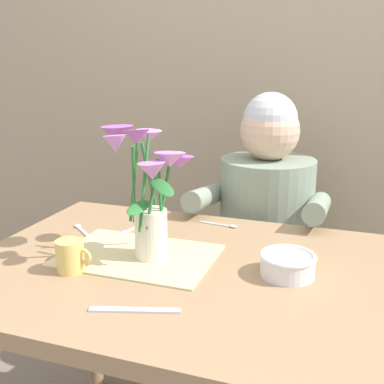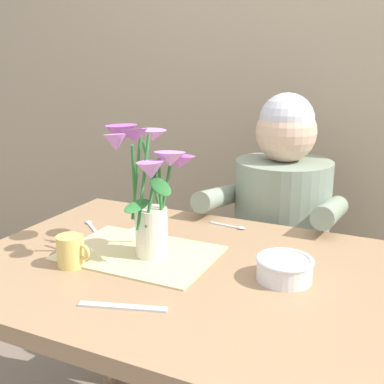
{
  "view_description": "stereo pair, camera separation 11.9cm",
  "coord_description": "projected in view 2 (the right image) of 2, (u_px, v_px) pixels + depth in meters",
  "views": [
    {
      "loc": [
        0.33,
        -1.03,
        1.24
      ],
      "look_at": [
        -0.04,
        0.05,
        0.92
      ],
      "focal_mm": 44.21,
      "sensor_mm": 36.0,
      "label": 1
    },
    {
      "loc": [
        0.44,
        -0.99,
        1.24
      ],
      "look_at": [
        -0.04,
        0.05,
        0.92
      ],
      "focal_mm": 44.21,
      "sensor_mm": 36.0,
      "label": 2
    }
  ],
  "objects": [
    {
      "name": "spoon_1",
      "position": [
        90.0,
        225.0,
        1.48
      ],
      "size": [
        0.1,
        0.09,
        0.01
      ],
      "color": "silver",
      "rests_on": "dining_table"
    },
    {
      "name": "wood_panel_backdrop",
      "position": [
        304.0,
        57.0,
        1.95
      ],
      "size": [
        4.0,
        0.1,
        2.5
      ],
      "primitive_type": "cube",
      "color": "tan",
      "rests_on": "ground_plane"
    },
    {
      "name": "ceramic_bowl",
      "position": [
        284.0,
        268.0,
        1.11
      ],
      "size": [
        0.14,
        0.14,
        0.06
      ],
      "color": "white",
      "rests_on": "dining_table"
    },
    {
      "name": "dinner_knife",
      "position": [
        122.0,
        307.0,
        0.99
      ],
      "size": [
        0.19,
        0.07,
        0.0
      ],
      "primitive_type": "cube",
      "rotation": [
        0.0,
        0.0,
        0.3
      ],
      "color": "silver",
      "rests_on": "dining_table"
    },
    {
      "name": "striped_placemat",
      "position": [
        139.0,
        253.0,
        1.26
      ],
      "size": [
        0.4,
        0.28,
        0.0
      ],
      "primitive_type": "cube",
      "color": "beige",
      "rests_on": "dining_table"
    },
    {
      "name": "flower_vase",
      "position": [
        149.0,
        184.0,
        1.2
      ],
      "size": [
        0.25,
        0.25,
        0.35
      ],
      "color": "silver",
      "rests_on": "dining_table"
    },
    {
      "name": "spoon_2",
      "position": [
        232.0,
        226.0,
        1.46
      ],
      "size": [
        0.12,
        0.03,
        0.01
      ],
      "color": "silver",
      "rests_on": "dining_table"
    },
    {
      "name": "seated_person",
      "position": [
        279.0,
        251.0,
        1.74
      ],
      "size": [
        0.45,
        0.47,
        1.14
      ],
      "rotation": [
        0.0,
        0.0,
        0.07
      ],
      "color": "#4C4C56",
      "rests_on": "ground_plane"
    },
    {
      "name": "coffee_cup",
      "position": [
        71.0,
        251.0,
        1.18
      ],
      "size": [
        0.09,
        0.07,
        0.08
      ],
      "color": "#E5C666",
      "rests_on": "dining_table"
    },
    {
      "name": "spoon_0",
      "position": [
        138.0,
        227.0,
        1.45
      ],
      "size": [
        0.03,
        0.12,
        0.01
      ],
      "color": "silver",
      "rests_on": "dining_table"
    },
    {
      "name": "dining_table",
      "position": [
        199.0,
        303.0,
        1.2
      ],
      "size": [
        1.2,
        0.8,
        0.74
      ],
      "color": "#9E7A56",
      "rests_on": "ground_plane"
    }
  ]
}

